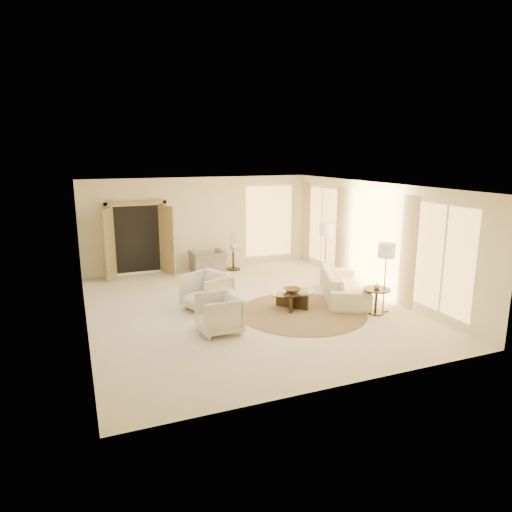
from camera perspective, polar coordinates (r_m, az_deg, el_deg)
name	(u,v)px	position (r m, az deg, el deg)	size (l,w,h in m)	color
room	(246,248)	(10.33, -1.23, 0.97)	(7.04, 8.04, 2.83)	silver
windows_right	(370,239)	(12.06, 14.12, 2.07)	(0.10, 6.40, 2.40)	#FDC665
window_back_corner	(269,221)	(14.80, 1.67, 4.38)	(1.70, 0.10, 2.40)	#FDC665
curtains_right	(349,235)	(12.77, 11.56, 2.55)	(0.06, 5.20, 2.60)	tan
french_doors	(138,239)	(13.60, -14.54, 2.02)	(1.95, 0.66, 2.16)	tan
area_rug	(302,312)	(10.38, 5.76, -7.02)	(2.88, 2.88, 0.01)	#473420
sofa	(344,285)	(11.42, 10.89, -3.57)	(2.34, 0.91, 0.68)	silver
armchair_left	(207,290)	(10.45, -6.16, -4.23)	(0.91, 0.85, 0.94)	silver
armchair_right	(219,312)	(9.15, -4.65, -6.98)	(0.82, 0.77, 0.85)	silver
accent_chair	(208,258)	(13.71, -6.05, -0.27)	(0.99, 0.64, 0.86)	gray
coffee_table	(292,298)	(10.57, 4.52, -5.26)	(1.13, 1.13, 0.39)	black
end_table	(376,297)	(10.51, 14.80, -4.92)	(0.61, 0.61, 0.57)	black
side_table	(233,257)	(13.96, -2.86, -0.14)	(0.56, 0.56, 0.65)	#322B1C
floor_lamp_near	(326,232)	(12.81, 8.78, 2.99)	(0.39, 0.39, 1.61)	#322B1C
floor_lamp_far	(386,254)	(10.50, 15.99, 0.29)	(0.38, 0.38, 1.56)	#322B1C
bowl	(292,290)	(10.52, 4.54, -4.27)	(0.38, 0.38, 0.09)	brown
end_vase	(377,286)	(10.44, 14.87, -3.60)	(0.15, 0.15, 0.15)	white
side_vase	(233,245)	(13.88, -2.87, 1.33)	(0.22, 0.22, 0.22)	white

